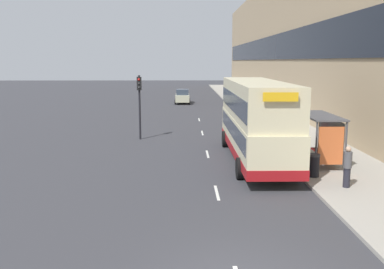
{
  "coord_description": "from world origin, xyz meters",
  "views": [
    {
      "loc": [
        -1.31,
        -9.78,
        5.35
      ],
      "look_at": [
        -0.81,
        20.22,
        0.18
      ],
      "focal_mm": 40.0,
      "sensor_mm": 36.0,
      "label": 1
    }
  ],
  "objects_px": {
    "double_decker_bus_near": "(256,119)",
    "litter_bin": "(314,165)",
    "bus_shelter": "(324,130)",
    "traffic_light_far_kerb": "(139,96)",
    "pedestrian_at_shelter": "(288,132)",
    "car_0": "(182,96)",
    "pedestrian_1": "(347,166)"
  },
  "relations": [
    {
      "from": "car_0",
      "to": "litter_bin",
      "type": "bearing_deg",
      "value": 99.8
    },
    {
      "from": "bus_shelter",
      "to": "traffic_light_far_kerb",
      "type": "xyz_separation_m",
      "value": [
        -10.17,
        7.78,
        1.1
      ]
    },
    {
      "from": "pedestrian_at_shelter",
      "to": "double_decker_bus_near",
      "type": "bearing_deg",
      "value": -125.87
    },
    {
      "from": "car_0",
      "to": "pedestrian_at_shelter",
      "type": "distance_m",
      "value": 29.17
    },
    {
      "from": "car_0",
      "to": "traffic_light_far_kerb",
      "type": "distance_m",
      "value": 25.64
    },
    {
      "from": "pedestrian_at_shelter",
      "to": "traffic_light_far_kerb",
      "type": "relative_size",
      "value": 0.37
    },
    {
      "from": "bus_shelter",
      "to": "traffic_light_far_kerb",
      "type": "bearing_deg",
      "value": 142.58
    },
    {
      "from": "litter_bin",
      "to": "traffic_light_far_kerb",
      "type": "relative_size",
      "value": 0.24
    },
    {
      "from": "car_0",
      "to": "pedestrian_1",
      "type": "relative_size",
      "value": 2.56
    },
    {
      "from": "car_0",
      "to": "pedestrian_1",
      "type": "distance_m",
      "value": 38.05
    },
    {
      "from": "pedestrian_at_shelter",
      "to": "pedestrian_1",
      "type": "bearing_deg",
      "value": -87.81
    },
    {
      "from": "car_0",
      "to": "pedestrian_at_shelter",
      "type": "height_order",
      "value": "car_0"
    },
    {
      "from": "pedestrian_1",
      "to": "litter_bin",
      "type": "bearing_deg",
      "value": 117.54
    },
    {
      "from": "pedestrian_1",
      "to": "traffic_light_far_kerb",
      "type": "relative_size",
      "value": 0.4
    },
    {
      "from": "double_decker_bus_near",
      "to": "car_0",
      "type": "relative_size",
      "value": 2.59
    },
    {
      "from": "car_0",
      "to": "double_decker_bus_near",
      "type": "bearing_deg",
      "value": 97.28
    },
    {
      "from": "bus_shelter",
      "to": "car_0",
      "type": "relative_size",
      "value": 0.94
    },
    {
      "from": "bus_shelter",
      "to": "double_decker_bus_near",
      "type": "bearing_deg",
      "value": 160.19
    },
    {
      "from": "bus_shelter",
      "to": "traffic_light_far_kerb",
      "type": "relative_size",
      "value": 0.96
    },
    {
      "from": "double_decker_bus_near",
      "to": "traffic_light_far_kerb",
      "type": "bearing_deg",
      "value": 136.19
    },
    {
      "from": "litter_bin",
      "to": "bus_shelter",
      "type": "bearing_deg",
      "value": 63.99
    },
    {
      "from": "double_decker_bus_near",
      "to": "car_0",
      "type": "bearing_deg",
      "value": 97.28
    },
    {
      "from": "bus_shelter",
      "to": "pedestrian_1",
      "type": "height_order",
      "value": "bus_shelter"
    },
    {
      "from": "car_0",
      "to": "traffic_light_far_kerb",
      "type": "xyz_separation_m",
      "value": [
        -2.79,
        -25.41,
        2.1
      ]
    },
    {
      "from": "pedestrian_at_shelter",
      "to": "pedestrian_1",
      "type": "height_order",
      "value": "pedestrian_1"
    },
    {
      "from": "pedestrian_at_shelter",
      "to": "litter_bin",
      "type": "height_order",
      "value": "pedestrian_at_shelter"
    },
    {
      "from": "pedestrian_1",
      "to": "traffic_light_far_kerb",
      "type": "height_order",
      "value": "traffic_light_far_kerb"
    },
    {
      "from": "pedestrian_1",
      "to": "bus_shelter",
      "type": "bearing_deg",
      "value": 85.41
    },
    {
      "from": "pedestrian_at_shelter",
      "to": "litter_bin",
      "type": "xyz_separation_m",
      "value": [
        -0.54,
        -7.31,
        -0.3
      ]
    },
    {
      "from": "litter_bin",
      "to": "car_0",
      "type": "bearing_deg",
      "value": 99.8
    },
    {
      "from": "car_0",
      "to": "traffic_light_far_kerb",
      "type": "height_order",
      "value": "traffic_light_far_kerb"
    },
    {
      "from": "double_decker_bus_near",
      "to": "litter_bin",
      "type": "xyz_separation_m",
      "value": [
        2.08,
        -3.69,
        -1.62
      ]
    }
  ]
}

